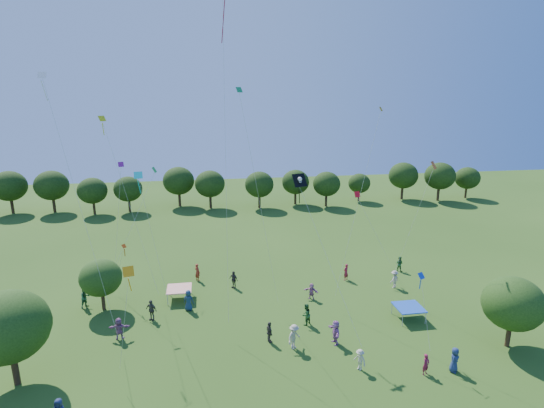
{
  "coord_description": "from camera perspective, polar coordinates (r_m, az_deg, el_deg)",
  "views": [
    {
      "loc": [
        -4.32,
        -13.25,
        18.1
      ],
      "look_at": [
        0.0,
        14.0,
        11.0
      ],
      "focal_mm": 28.0,
      "sensor_mm": 36.0,
      "label": 1
    }
  ],
  "objects": [
    {
      "name": "crowd_person_14",
      "position": [
        41.35,
        -23.81,
        -11.45
      ],
      "size": [
        0.95,
        1.0,
        1.82
      ],
      "primitive_type": "imported",
      "rotation": [
        0.0,
        0.0,
        0.86
      ],
      "color": "#255836",
      "rests_on": "ground"
    },
    {
      "name": "small_kite_6",
      "position": [
        31.25,
        -26.46,
        7.34
      ],
      "size": [
        3.62,
        1.74,
        18.25
      ],
      "color": "silver"
    },
    {
      "name": "crowd_person_0",
      "position": [
        38.19,
        -11.16,
        -12.59
      ],
      "size": [
        1.02,
        0.77,
        1.84
      ],
      "primitive_type": "imported",
      "rotation": [
        0.0,
        0.0,
        2.8
      ],
      "color": "navy",
      "rests_on": "ground"
    },
    {
      "name": "small_kite_5",
      "position": [
        39.8,
        -19.84,
        1.48
      ],
      "size": [
        1.92,
        0.82,
        11.19
      ],
      "color": "#911888"
    },
    {
      "name": "crowd_person_15",
      "position": [
        31.08,
        11.72,
        -19.82
      ],
      "size": [
        0.86,
        1.09,
        1.52
      ],
      "primitive_type": "imported",
      "rotation": [
        0.0,
        0.0,
        5.2
      ],
      "color": "#BBB496",
      "rests_on": "ground"
    },
    {
      "name": "crowd_person_8",
      "position": [
        47.22,
        16.74,
        -7.7
      ],
      "size": [
        0.87,
        0.86,
        1.61
      ],
      "primitive_type": "imported",
      "rotation": [
        0.0,
        0.0,
        2.37
      ],
      "color": "#275C27",
      "rests_on": "ground"
    },
    {
      "name": "crowd_person_3",
      "position": [
        43.17,
        16.13,
        -9.68
      ],
      "size": [
        1.25,
        1.01,
        1.76
      ],
      "primitive_type": "imported",
      "rotation": [
        0.0,
        0.0,
        3.65
      ],
      "color": "#B8A493",
      "rests_on": "ground"
    },
    {
      "name": "crowd_person_12",
      "position": [
        32.7,
        23.33,
        -18.67
      ],
      "size": [
        0.94,
        0.94,
        1.75
      ],
      "primitive_type": "imported",
      "rotation": [
        0.0,
        0.0,
        0.77
      ],
      "color": "navy",
      "rests_on": "ground"
    },
    {
      "name": "small_kite_2",
      "position": [
        34.27,
        12.33,
        3.62
      ],
      "size": [
        2.79,
        1.47,
        15.95
      ],
      "color": "orange"
    },
    {
      "name": "crowd_person_1",
      "position": [
        31.81,
        19.99,
        -19.6
      ],
      "size": [
        0.66,
        0.58,
        1.49
      ],
      "primitive_type": "imported",
      "rotation": [
        0.0,
        0.0,
        0.49
      ],
      "color": "maroon",
      "rests_on": "ground"
    },
    {
      "name": "small_kite_11",
      "position": [
        30.66,
        -2.55,
        5.01
      ],
      "size": [
        3.41,
        2.94,
        17.33
      ],
      "color": "#1A8F46"
    },
    {
      "name": "tent_blue",
      "position": [
        37.91,
        17.92,
        -13.08
      ],
      "size": [
        2.2,
        2.2,
        1.1
      ],
      "color": "#1B4AB4",
      "rests_on": "ground"
    },
    {
      "name": "tent_red_stripe",
      "position": [
        40.17,
        -12.37,
        -11.07
      ],
      "size": [
        2.2,
        2.2,
        1.1
      ],
      "color": "#F84A1D",
      "rests_on": "ground"
    },
    {
      "name": "red_high_kite",
      "position": [
        33.45,
        -6.51,
        19.26
      ],
      "size": [
        0.77,
        5.38,
        24.43
      ],
      "color": "red"
    },
    {
      "name": "crowd_person_16",
      "position": [
        33.25,
        -0.35,
        -16.86
      ],
      "size": [
        0.66,
        1.05,
        1.66
      ],
      "primitive_type": "imported",
      "rotation": [
        0.0,
        0.0,
        1.81
      ],
      "color": "#403733",
      "rests_on": "ground"
    },
    {
      "name": "small_kite_4",
      "position": [
        31.2,
        19.53,
        -10.33
      ],
      "size": [
        0.58,
        1.76,
        5.03
      ],
      "color": "blue"
    },
    {
      "name": "crowd_person_13",
      "position": [
        43.64,
        -10.0,
        -9.03
      ],
      "size": [
        0.76,
        0.78,
        1.78
      ],
      "primitive_type": "imported",
      "rotation": [
        0.0,
        0.0,
        2.28
      ],
      "color": "#9D2B1C",
      "rests_on": "ground"
    },
    {
      "name": "small_kite_10",
      "position": [
        36.22,
        -20.32,
        5.45
      ],
      "size": [
        3.71,
        0.84,
        15.25
      ],
      "color": "yellow"
    },
    {
      "name": "treeline",
      "position": [
        70.13,
        -6.72,
        2.81
      ],
      "size": [
        88.01,
        8.77,
        6.77
      ],
      "color": "#422B19",
      "rests_on": "ground"
    },
    {
      "name": "crowd_person_5",
      "position": [
        35.57,
        -19.87,
        -15.48
      ],
      "size": [
        1.63,
        0.6,
        1.74
      ],
      "primitive_type": "imported",
      "rotation": [
        0.0,
        0.0,
        3.13
      ],
      "color": "#8D5283",
      "rests_on": "ground"
    },
    {
      "name": "pirate_kite",
      "position": [
        32.34,
        3.94,
        2.72
      ],
      "size": [
        3.7,
        7.0,
        10.96
      ],
      "color": "black"
    },
    {
      "name": "small_kite_7",
      "position": [
        31.77,
        -16.82,
        0.41
      ],
      "size": [
        1.84,
        1.37,
        11.57
      ],
      "color": "#0CB9B3"
    },
    {
      "name": "crowd_person_7",
      "position": [
        43.78,
        9.91,
        -9.0
      ],
      "size": [
        0.76,
        0.69,
        1.71
      ],
      "primitive_type": "imported",
      "rotation": [
        0.0,
        0.0,
        3.73
      ],
      "color": "maroon",
      "rests_on": "ground"
    },
    {
      "name": "small_kite_8",
      "position": [
        40.2,
        -19.4,
        -6.13
      ],
      "size": [
        1.57,
        1.75,
        4.04
      ],
      "color": "#D7450C"
    },
    {
      "name": "near_tree_east",
      "position": [
        36.05,
        29.69,
        -11.56
      ],
      "size": [
        4.31,
        4.31,
        5.41
      ],
      "color": "#422B19",
      "rests_on": "ground"
    },
    {
      "name": "near_tree_north",
      "position": [
        39.55,
        -22.04,
        -9.17
      ],
      "size": [
        3.53,
        3.53,
        4.57
      ],
      "color": "#422B19",
      "rests_on": "ground"
    },
    {
      "name": "crowd_person_10",
      "position": [
        37.44,
        -15.93,
        -13.54
      ],
      "size": [
        1.14,
        0.96,
        1.78
      ],
      "primitive_type": "imported",
      "rotation": [
        0.0,
        0.0,
        5.72
      ],
      "color": "#474239",
      "rests_on": "ground"
    },
    {
      "name": "crowd_person_4",
      "position": [
        41.67,
        -5.19,
        -10.08
      ],
      "size": [
        1.04,
        1.02,
        1.7
      ],
      "primitive_type": "imported",
      "rotation": [
        0.0,
        0.0,
        5.52
      ],
      "color": "#3B302F",
      "rests_on": "ground"
    },
    {
      "name": "small_kite_3",
      "position": [
        42.83,
        -16.41,
        2.14
      ],
      "size": [
        4.59,
        3.82,
        10.01
      ],
      "color": "green"
    },
    {
      "name": "small_kite_1",
      "position": [
        36.35,
        20.05,
        2.36
      ],
      "size": [
        1.39,
        4.04,
        11.78
      ],
      "color": "#DD520B"
    },
    {
      "name": "crowd_person_2",
      "position": [
        35.51,
        4.59,
        -14.59
      ],
      "size": [
        1.0,
        0.92,
        1.8
      ],
      "primitive_type": "imported",
      "rotation": [
        0.0,
        0.0,
        3.79
      ],
      "color": "#245323",
      "rests_on": "ground"
    },
    {
      "name": "crowd_person_9",
      "position": [
        32.53,
        2.98,
        -17.39
      ],
      "size": [
        1.31,
        1.24,
        1.91
      ],
      "primitive_type": "imported",
      "rotation": [
        0.0,
        0.0,
        0.71
      ],
      "color": "#AFA48C",
      "rests_on": "ground"
    },
    {
      "name": "near_tree_west",
      "position": [
        32.03,
        -31.97,
        -13.84
      ],
      "size": [
        5.01,
        5.01,
        6.37
      ],
      "color": "#422B19",
      "rests_on": "ground"
    },
    {
      "name": "small_kite_0",
      "position": [
        43.37,
        11.95,
        0.06
      ],
      "size": [
        3.93,
        1.18,
        7.49
      ],
      "color": "red"
    },
    {
      "name": "crowd_person_17",
      "position": [
        33.38,
        8.52,
        -16.68
      ],
      "size": [
        0.77,
        1.8,
        1.88
      ],
      "primitive_type": "imported",
      "rotation": [
        0.0,
        0.0,
        4.8
      ],
      "color": "#AB64A5",
      "rests_on": "ground"
    },
    {
      "name": "crowd_person_11",
      "position": [
        39.59,
        5.32,
        -11.6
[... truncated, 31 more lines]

